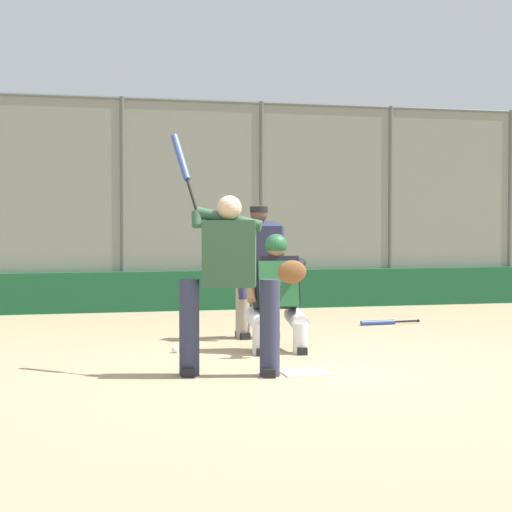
{
  "coord_description": "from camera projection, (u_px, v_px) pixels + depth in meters",
  "views": [
    {
      "loc": [
        2.31,
        7.54,
        1.37
      ],
      "look_at": [
        0.21,
        -1.0,
        1.05
      ],
      "focal_mm": 60.0,
      "sensor_mm": 36.0,
      "label": 1
    }
  ],
  "objects": [
    {
      "name": "home_plate_marker",
      "position": [
        304.0,
        372.0,
        7.92
      ],
      "size": [
        0.43,
        0.43,
        0.01
      ],
      "primitive_type": "cube",
      "color": "white",
      "rests_on": "ground_plane"
    },
    {
      "name": "backstop_fence",
      "position": [
        193.0,
        199.0,
        13.78
      ],
      "size": [
        20.52,
        0.08,
        3.4
      ],
      "color": "#515651",
      "rests_on": "ground_plane"
    },
    {
      "name": "bleachers_beyond",
      "position": [
        325.0,
        270.0,
        16.99
      ],
      "size": [
        14.31,
        2.5,
        1.48
      ],
      "color": "slate",
      "rests_on": "ground_plane"
    },
    {
      "name": "baseball_loose",
      "position": [
        175.0,
        349.0,
        9.14
      ],
      "size": [
        0.07,
        0.07,
        0.07
      ],
      "primitive_type": "sphere",
      "color": "white",
      "rests_on": "ground_plane"
    },
    {
      "name": "umpire_home",
      "position": [
        259.0,
        268.0,
        10.29
      ],
      "size": [
        0.65,
        0.43,
        1.6
      ],
      "rotation": [
        0.0,
        0.0,
        0.09
      ],
      "color": "gray",
      "rests_on": "ground_plane"
    },
    {
      "name": "ground_plane",
      "position": [
        304.0,
        373.0,
        7.92
      ],
      "size": [
        160.0,
        160.0,
        0.0
      ],
      "primitive_type": "plane",
      "color": "tan"
    },
    {
      "name": "batter_at_plate",
      "position": [
        228.0,
        277.0,
        7.74
      ],
      "size": [
        0.9,
        0.86,
        2.24
      ],
      "rotation": [
        0.0,
        0.0,
        -0.28
      ],
      "color": "#2D334C",
      "rests_on": "ground_plane"
    },
    {
      "name": "catcher_behind_plate",
      "position": [
        277.0,
        291.0,
        9.21
      ],
      "size": [
        0.68,
        0.81,
        1.27
      ],
      "rotation": [
        0.0,
        0.0,
        -0.08
      ],
      "color": "silver",
      "rests_on": "ground_plane"
    },
    {
      "name": "padding_wall",
      "position": [
        195.0,
        290.0,
        13.74
      ],
      "size": [
        20.03,
        0.18,
        0.63
      ],
      "primitive_type": "cube",
      "color": "#19512D",
      "rests_on": "ground_plane"
    },
    {
      "name": "spare_bat_near_backstop",
      "position": [
        382.0,
        322.0,
        11.73
      ],
      "size": [
        0.9,
        0.14,
        0.07
      ],
      "rotation": [
        0.0,
        0.0,
        0.1
      ],
      "color": "black",
      "rests_on": "ground_plane"
    }
  ]
}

